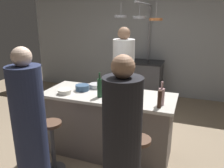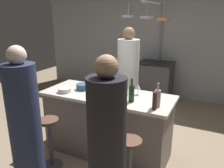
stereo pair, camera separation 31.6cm
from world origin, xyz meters
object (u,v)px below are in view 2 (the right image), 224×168
bar_stool_right (129,165)px  guest_right (107,151)px  wine_bottle_rose (157,98)px  mixing_bowl_steel (97,85)px  wine_glass_near_left_guest (138,87)px  stove_range (155,81)px  chef (128,82)px  bar_stool_left (50,141)px  pepper_mill (154,101)px  wine_bottle_red (131,93)px  mixing_bowl_ceramic (65,90)px  mixing_bowl_blue (83,87)px  guest_left (25,126)px  wine_bottle_white (115,91)px  wine_bottle_green (98,87)px  wine_glass_by_chef (128,87)px

bar_stool_right → guest_right: size_ratio=0.42×
wine_bottle_rose → mixing_bowl_steel: bearing=161.5°
wine_glass_near_left_guest → stove_range: bearing=99.5°
chef → wine_glass_near_left_guest: size_ratio=11.96×
bar_stool_left → pepper_mill: (1.24, 0.38, 0.63)m
wine_bottle_red → bar_stool_left: bearing=-151.3°
guest_right → wine_bottle_rose: (0.21, 0.87, 0.25)m
guest_right → wine_bottle_rose: guest_right is taller
wine_bottle_rose → wine_glass_near_left_guest: (-0.35, 0.31, -0.00)m
chef → mixing_bowl_ceramic: size_ratio=9.64×
stove_range → mixing_bowl_blue: mixing_bowl_blue is taller
mixing_bowl_steel → stove_range: bearing=83.2°
guest_left → wine_bottle_white: 1.13m
wine_bottle_red → wine_glass_near_left_guest: bearing=93.1°
guest_right → wine_bottle_rose: size_ratio=5.64×
guest_left → wine_glass_near_left_guest: size_ratio=11.26×
guest_right → mixing_bowl_steel: guest_right is taller
chef → wine_glass_near_left_guest: 0.92m
wine_bottle_rose → guest_right: bearing=-103.6°
bar_stool_left → wine_bottle_white: bearing=36.2°
bar_stool_right → mixing_bowl_ceramic: bearing=159.6°
chef → wine_bottle_red: (0.47, -1.05, 0.20)m
bar_stool_right → guest_right: (-0.07, -0.39, 0.38)m
guest_left → mixing_bowl_blue: bearing=83.9°
stove_range → guest_left: size_ratio=0.54×
wine_bottle_green → wine_glass_near_left_guest: size_ratio=2.24×
stove_range → wine_bottle_green: wine_bottle_green is taller
wine_bottle_rose → mixing_bowl_blue: bearing=171.7°
bar_stool_right → bar_stool_left: bearing=180.0°
wine_bottle_red → guest_right: bearing=-82.3°
guest_right → wine_bottle_green: size_ratio=4.99×
stove_range → mixing_bowl_blue: size_ratio=4.62×
chef → mixing_bowl_ceramic: 1.23m
bar_stool_left → wine_glass_near_left_guest: wine_glass_near_left_guest is taller
bar_stool_right → pepper_mill: size_ratio=3.24×
guest_right → wine_glass_near_left_guest: size_ratio=11.17×
stove_range → mixing_bowl_ceramic: 2.74m
chef → wine_bottle_rose: 1.36m
wine_glass_near_left_guest → mixing_bowl_blue: size_ratio=0.76×
wine_glass_by_chef → wine_glass_near_left_guest: size_ratio=1.00×
guest_left → mixing_bowl_ceramic: 0.81m
bar_stool_left → mixing_bowl_ceramic: 0.70m
chef → mixing_bowl_blue: chef is taller
bar_stool_left → wine_bottle_white: (0.69, 0.51, 0.63)m
guest_left → pepper_mill: (1.23, 0.74, 0.24)m
wine_bottle_rose → wine_bottle_red: (-0.33, 0.02, 0.00)m
bar_stool_left → wine_glass_by_chef: (0.77, 0.74, 0.63)m
guest_left → wine_glass_by_chef: (0.76, 1.11, 0.24)m
wine_bottle_red → wine_glass_near_left_guest: wine_bottle_red is taller
stove_range → wine_bottle_red: size_ratio=3.01×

